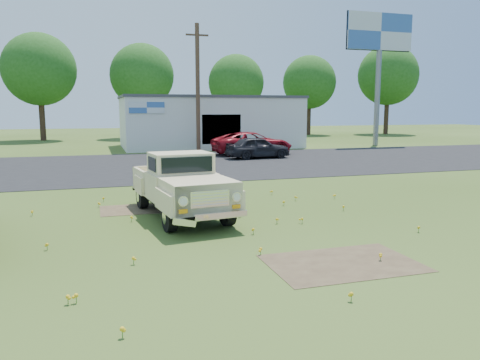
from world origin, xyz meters
name	(u,v)px	position (x,y,z in m)	size (l,w,h in m)	color
ground	(230,232)	(0.00, 0.00, 0.00)	(140.00, 140.00, 0.00)	#344817
asphalt_lot	(155,165)	(0.00, 15.00, 0.00)	(90.00, 14.00, 0.02)	black
dirt_patch_a	(343,263)	(1.50, -3.00, 0.00)	(3.00, 2.00, 0.01)	#493927
dirt_patch_b	(137,209)	(-2.00, 3.50, 0.00)	(2.20, 1.60, 0.01)	#493927
commercial_building	(209,121)	(6.00, 26.99, 2.10)	(14.20, 8.20, 4.15)	silver
billboard	(379,43)	(20.00, 24.04, 8.54)	(6.10, 0.45, 11.05)	slate
utility_pole_mid	(198,88)	(4.00, 22.00, 4.60)	(1.60, 0.30, 9.00)	#422B1F
treeline_c	(39,70)	(-8.00, 39.50, 6.93)	(7.04, 7.04, 10.47)	#39251A
treeline_d	(142,76)	(2.00, 40.50, 6.62)	(6.72, 6.72, 10.00)	#39251A
treeline_e	(236,83)	(12.00, 39.00, 5.98)	(6.08, 6.08, 9.04)	#39251A
treeline_f	(309,82)	(22.00, 41.50, 6.30)	(6.40, 6.40, 9.52)	#39251A
treeline_g	(388,75)	(32.00, 40.00, 7.25)	(7.36, 7.36, 10.95)	#39251A
vintage_pickup_truck	(181,184)	(-0.84, 2.16, 0.93)	(2.00, 5.13, 1.86)	#CFBE8B
red_pickup	(252,143)	(7.16, 19.25, 0.77)	(2.54, 5.52, 1.53)	maroon
dark_sedan	(258,148)	(6.67, 16.76, 0.69)	(1.62, 4.03, 1.37)	black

